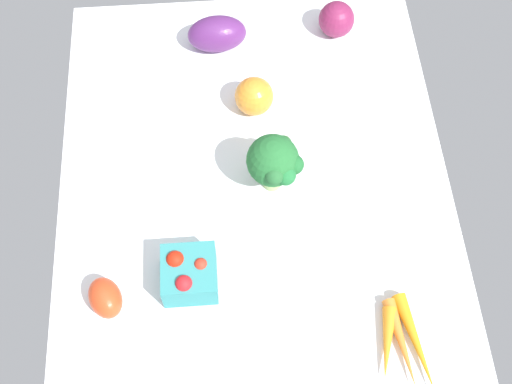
{
  "coord_description": "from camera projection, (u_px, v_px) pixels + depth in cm",
  "views": [
    {
      "loc": [
        61.17,
        -4.45,
        115.76
      ],
      "look_at": [
        0.0,
        0.0,
        4.0
      ],
      "focal_mm": 46.96,
      "sensor_mm": 36.0,
      "label": 1
    }
  ],
  "objects": [
    {
      "name": "carrot_bunch",
      "position": [
        403.0,
        343.0,
        1.14
      ],
      "size": [
        17.6,
        10.54,
        2.63
      ],
      "color": "orange",
      "rests_on": "tablecloth"
    },
    {
      "name": "eggplant",
      "position": [
        217.0,
        34.0,
        1.44
      ],
      "size": [
        8.5,
        13.13,
        7.8
      ],
      "primitive_type": "ellipsoid",
      "rotation": [
        0.0,
        0.0,
        4.77
      ],
      "color": "#5B276A",
      "rests_on": "tablecloth"
    },
    {
      "name": "tablecloth",
      "position": [
        256.0,
        199.0,
        1.3
      ],
      "size": [
        104.0,
        76.0,
        2.0
      ],
      "primitive_type": "cube",
      "color": "white",
      "rests_on": "ground"
    },
    {
      "name": "heirloom_tomato_orange",
      "position": [
        254.0,
        96.0,
        1.36
      ],
      "size": [
        7.94,
        7.94,
        7.94
      ],
      "primitive_type": "sphere",
      "color": "orange",
      "rests_on": "tablecloth"
    },
    {
      "name": "red_onion_near_basket",
      "position": [
        336.0,
        19.0,
        1.46
      ],
      "size": [
        7.85,
        7.85,
        7.85
      ],
      "primitive_type": "sphere",
      "color": "#7F214B",
      "rests_on": "tablecloth"
    },
    {
      "name": "broccoli_head",
      "position": [
        275.0,
        162.0,
        1.23
      ],
      "size": [
        10.82,
        10.6,
        13.46
      ],
      "color": "#A4BE75",
      "rests_on": "tablecloth"
    },
    {
      "name": "berry_basket",
      "position": [
        188.0,
        273.0,
        1.18
      ],
      "size": [
        9.61,
        9.61,
        7.68
      ],
      "color": "teal",
      "rests_on": "tablecloth"
    },
    {
      "name": "roma_tomato",
      "position": [
        105.0,
        298.0,
        1.16
      ],
      "size": [
        9.28,
        8.13,
        5.59
      ],
      "primitive_type": "ellipsoid",
      "rotation": [
        0.0,
        0.0,
        0.4
      ],
      "color": "#DE441F",
      "rests_on": "tablecloth"
    }
  ]
}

